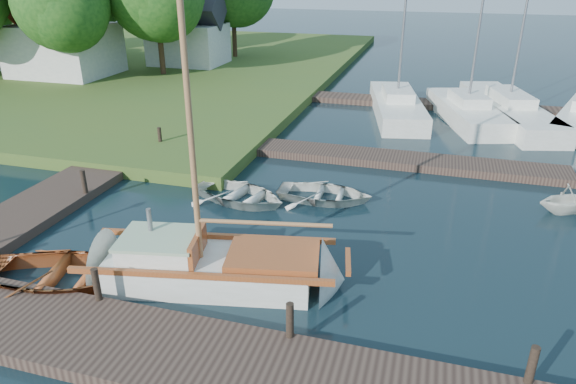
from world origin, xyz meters
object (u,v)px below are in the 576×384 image
(mooring_post_4, at_px, (84,182))
(tender_d, at_px, (570,197))
(tender_a, at_px, (240,192))
(marina_boat_1, at_px, (397,104))
(dinghy, at_px, (61,270))
(house_a, at_px, (62,36))
(house_c, at_px, (188,35))
(marina_boat_3, at_px, (508,108))
(marina_boat_2, at_px, (467,110))
(mooring_post_1, at_px, (97,284))
(mooring_post_3, at_px, (532,365))
(sailboat, at_px, (216,269))
(mooring_post_5, at_px, (160,137))
(tender_c, at_px, (325,191))
(tree_2, at_px, (62,1))
(mooring_post_2, at_px, (290,320))

(mooring_post_4, xyz_separation_m, tender_d, (15.22, 3.58, -0.17))
(tender_a, bearing_deg, marina_boat_1, -2.92)
(dinghy, xyz_separation_m, tender_a, (2.43, 5.77, -0.07))
(house_a, bearing_deg, house_c, 45.00)
(marina_boat_3, distance_m, house_a, 27.54)
(marina_boat_2, bearing_deg, mooring_post_1, 138.50)
(mooring_post_3, bearing_deg, tender_d, 75.46)
(mooring_post_1, bearing_deg, dinghy, 156.72)
(tender_d, relative_size, house_c, 0.38)
(sailboat, xyz_separation_m, house_a, (-19.06, 19.16, 2.62))
(mooring_post_5, xyz_separation_m, tender_a, (4.91, -3.58, -0.36))
(house_a, bearing_deg, tender_c, -33.63)
(marina_boat_1, distance_m, house_c, 18.00)
(mooring_post_4, xyz_separation_m, house_c, (-7.00, 22.00, 1.88))
(dinghy, height_order, tender_d, tender_d)
(mooring_post_3, distance_m, mooring_post_5, 16.40)
(mooring_post_4, bearing_deg, house_a, 129.09)
(mooring_post_4, relative_size, tender_d, 0.39)
(mooring_post_5, height_order, sailboat, sailboat)
(mooring_post_1, bearing_deg, tender_d, 37.39)
(mooring_post_4, height_order, tender_a, mooring_post_4)
(mooring_post_5, height_order, tree_2, tree_2)
(mooring_post_5, distance_m, marina_boat_2, 15.07)
(mooring_post_2, bearing_deg, marina_boat_3, 73.24)
(tender_c, xyz_separation_m, tree_2, (-18.60, 11.75, 4.93))
(house_a, bearing_deg, marina_boat_1, -5.76)
(tender_d, bearing_deg, mooring_post_2, 115.06)
(tender_d, bearing_deg, marina_boat_1, 4.97)
(mooring_post_1, xyz_separation_m, marina_boat_2, (8.39, 18.58, -0.12))
(tender_c, height_order, marina_boat_3, marina_boat_3)
(mooring_post_1, relative_size, sailboat, 0.08)
(house_a, height_order, tree_2, tree_2)
(tender_a, bearing_deg, marina_boat_2, -16.68)
(mooring_post_1, bearing_deg, mooring_post_2, 0.00)
(sailboat, xyz_separation_m, tender_d, (9.16, 6.73, 0.19))
(tender_c, height_order, tender_d, tender_d)
(house_a, relative_size, house_c, 1.19)
(mooring_post_2, relative_size, house_c, 0.15)
(tender_c, bearing_deg, sailboat, 162.61)
(tender_d, bearing_deg, mooring_post_1, 100.55)
(mooring_post_2, distance_m, dinghy, 6.06)
(mooring_post_3, relative_size, house_c, 0.15)
(mooring_post_3, xyz_separation_m, marina_boat_2, (-0.61, 18.58, -0.12))
(marina_boat_2, relative_size, house_a, 1.82)
(tender_c, height_order, house_a, house_a)
(mooring_post_2, xyz_separation_m, marina_boat_3, (5.90, 19.60, -0.13))
(house_a, height_order, house_c, house_a)
(mooring_post_2, relative_size, tender_a, 0.24)
(mooring_post_4, relative_size, house_c, 0.15)
(mooring_post_3, bearing_deg, sailboat, 165.11)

